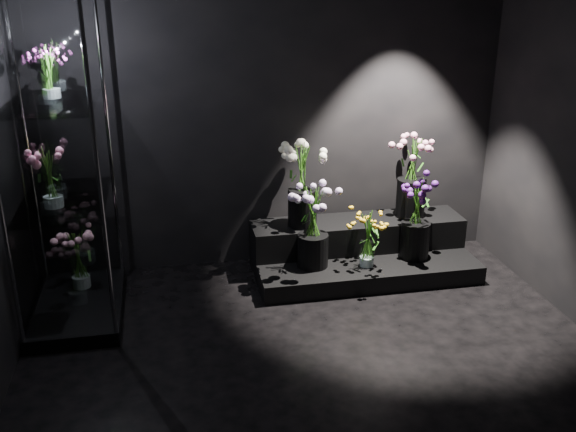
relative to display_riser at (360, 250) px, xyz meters
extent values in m
plane|color=black|center=(-0.70, -1.63, -0.17)|extent=(4.00, 4.00, 0.00)
plane|color=black|center=(-0.70, 0.37, 1.23)|extent=(4.00, 0.00, 4.00)
plane|color=black|center=(-0.70, -3.63, 1.23)|extent=(4.00, 0.00, 4.00)
cube|color=black|center=(0.00, -0.09, -0.09)|extent=(1.88, 0.83, 0.16)
cube|color=black|center=(0.00, 0.11, 0.11)|extent=(1.88, 0.42, 0.26)
cube|color=black|center=(-2.35, -0.34, -0.12)|extent=(0.65, 1.09, 0.11)
cube|color=white|center=(-2.35, -0.34, 0.75)|extent=(0.59, 1.03, 0.01)
cube|color=white|center=(-2.35, -0.34, 1.46)|extent=(0.59, 1.03, 0.01)
cylinder|color=white|center=(-0.03, -0.28, 0.10)|extent=(0.13, 0.13, 0.23)
cylinder|color=black|center=(-0.48, -0.18, 0.12)|extent=(0.26, 0.26, 0.28)
cylinder|color=black|center=(0.42, -0.18, 0.14)|extent=(0.25, 0.25, 0.32)
cylinder|color=black|center=(-0.51, 0.09, 0.41)|extent=(0.25, 0.25, 0.33)
cylinder|color=black|center=(0.48, 0.12, 0.42)|extent=(0.26, 0.26, 0.35)
cylinder|color=white|center=(-2.41, -0.49, 0.87)|extent=(0.14, 0.14, 0.23)
cylinder|color=white|center=(-2.37, -0.21, 1.56)|extent=(0.13, 0.13, 0.19)
cylinder|color=white|center=(-2.35, -0.11, 0.07)|extent=(0.15, 0.15, 0.28)
camera|label=1|loc=(-1.63, -4.91, 2.30)|focal=40.00mm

